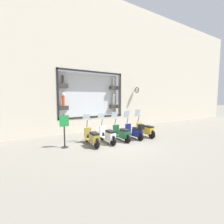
# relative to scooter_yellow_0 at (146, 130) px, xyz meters

# --- Properties ---
(ground_plane) EXTENTS (120.00, 120.00, 0.00)m
(ground_plane) POSITION_rel_scooter_yellow_0_xyz_m (-0.23, 2.30, -0.44)
(ground_plane) COLOR gray
(building_facade) EXTENTS (1.17, 36.00, 10.05)m
(building_facade) POSITION_rel_scooter_yellow_0_xyz_m (3.37, 2.30, 4.68)
(building_facade) COLOR beige
(building_facade) RESTS_ON ground_plane
(scooter_yellow_0) EXTENTS (1.80, 0.61, 1.70)m
(scooter_yellow_0) POSITION_rel_scooter_yellow_0_xyz_m (0.00, 0.00, 0.00)
(scooter_yellow_0) COLOR black
(scooter_yellow_0) RESTS_ON ground_plane
(scooter_navy_1) EXTENTS (1.79, 0.60, 1.66)m
(scooter_navy_1) POSITION_rel_scooter_yellow_0_xyz_m (-0.07, 0.92, 0.02)
(scooter_navy_1) COLOR black
(scooter_navy_1) RESTS_ON ground_plane
(scooter_green_2) EXTENTS (1.80, 0.60, 1.59)m
(scooter_green_2) POSITION_rel_scooter_yellow_0_xyz_m (-0.01, 1.84, -0.02)
(scooter_green_2) COLOR black
(scooter_green_2) RESTS_ON ground_plane
(scooter_white_3) EXTENTS (1.80, 0.60, 1.58)m
(scooter_white_3) POSITION_rel_scooter_yellow_0_xyz_m (-0.00, 2.76, -0.00)
(scooter_white_3) COLOR black
(scooter_white_3) RESTS_ON ground_plane
(scooter_olive_4) EXTENTS (1.80, 0.60, 1.57)m
(scooter_olive_4) POSITION_rel_scooter_yellow_0_xyz_m (-0.00, 3.68, -0.00)
(scooter_olive_4) COLOR black
(scooter_olive_4) RESTS_ON ground_plane
(shop_sign_post) EXTENTS (0.36, 0.45, 1.66)m
(shop_sign_post) POSITION_rel_scooter_yellow_0_xyz_m (0.38, 4.99, 0.46)
(shop_sign_post) COLOR #232326
(shop_sign_post) RESTS_ON ground_plane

